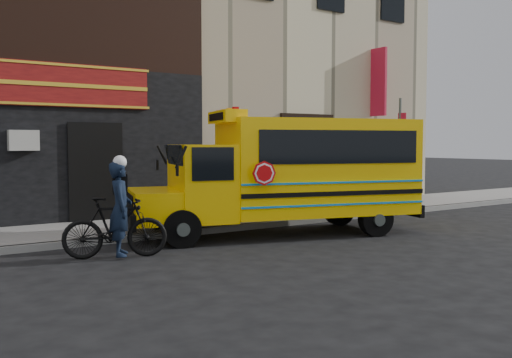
{
  "coord_description": "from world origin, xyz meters",
  "views": [
    {
      "loc": [
        -8.04,
        -9.4,
        2.19
      ],
      "look_at": [
        -0.48,
        1.85,
        1.33
      ],
      "focal_mm": 40.0,
      "sensor_mm": 36.0,
      "label": 1
    }
  ],
  "objects": [
    {
      "name": "sign_pole",
      "position": [
        5.08,
        2.38,
        1.93
      ],
      "size": [
        0.08,
        0.31,
        3.52
      ],
      "color": "#464E4A",
      "rests_on": "ground"
    },
    {
      "name": "bicycle",
      "position": [
        -4.28,
        1.0,
        0.59
      ],
      "size": [
        2.02,
        1.17,
        1.17
      ],
      "primitive_type": "imported",
      "rotation": [
        0.0,
        0.0,
        1.23
      ],
      "color": "black",
      "rests_on": "ground"
    },
    {
      "name": "cyclist",
      "position": [
        -4.19,
        0.94,
        0.9
      ],
      "size": [
        0.63,
        0.76,
        1.8
      ],
      "primitive_type": "imported",
      "rotation": [
        0.0,
        0.0,
        1.22
      ],
      "color": "black",
      "rests_on": "ground"
    },
    {
      "name": "ground",
      "position": [
        0.0,
        0.0,
        0.0
      ],
      "size": [
        120.0,
        120.0,
        0.0
      ],
      "primitive_type": "plane",
      "color": "black",
      "rests_on": "ground"
    },
    {
      "name": "school_bus",
      "position": [
        0.23,
        1.42,
        1.51
      ],
      "size": [
        7.22,
        3.88,
        2.92
      ],
      "color": "black",
      "rests_on": "ground"
    },
    {
      "name": "building",
      "position": [
        -0.04,
        10.45,
        6.13
      ],
      "size": [
        20.0,
        10.7,
        12.0
      ],
      "color": "beige",
      "rests_on": "sidewalk"
    },
    {
      "name": "sidewalk",
      "position": [
        0.0,
        4.1,
        0.07
      ],
      "size": [
        40.0,
        3.0,
        0.15
      ],
      "primitive_type": "cube",
      "color": "gray",
      "rests_on": "ground"
    },
    {
      "name": "curb",
      "position": [
        0.0,
        2.6,
        0.07
      ],
      "size": [
        40.0,
        0.2,
        0.15
      ],
      "primitive_type": "cube",
      "color": "gray",
      "rests_on": "ground"
    }
  ]
}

